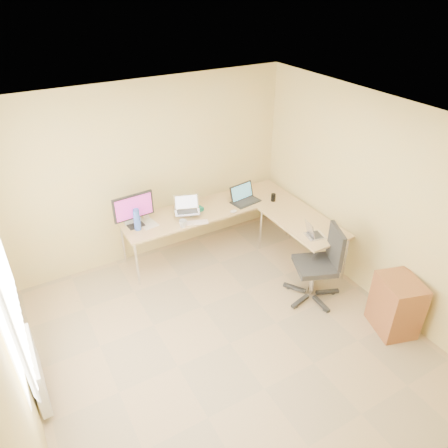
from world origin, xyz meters
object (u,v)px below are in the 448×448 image
water_bottle (137,219)px  laptop_return (316,230)px  cabinet (396,305)px  keyboard (195,223)px  desk_fan (146,210)px  laptop_center (187,205)px  laptop_black (246,194)px  mug (183,224)px  monitor (134,211)px  desk_return (301,242)px  desk_main (210,228)px  office_chair (315,266)px

water_bottle → laptop_return: size_ratio=1.12×
cabinet → keyboard: bearing=140.3°
laptop_return → water_bottle: bearing=68.5°
laptop_return → cabinet: size_ratio=0.39×
water_bottle → desk_fan: size_ratio=1.26×
keyboard → laptop_return: 1.66m
laptop_center → desk_fan: bearing=173.8°
laptop_black → mug: 1.15m
monitor → laptop_center: size_ratio=1.59×
desk_return → desk_main: bearing=134.3°
desk_return → monitor: monitor is taller
laptop_black → cabinet: (0.56, -2.48, -0.50)m
desk_main → water_bottle: bearing=-177.5°
desk_main → laptop_return: laptop_return is taller
desk_fan → office_chair: bearing=-37.9°
laptop_black → water_bottle: 1.69m
office_chair → cabinet: 1.06m
laptop_black → keyboard: bearing=-179.1°
laptop_center → cabinet: size_ratio=0.49×
keyboard → laptop_return: (1.25, -1.09, 0.08)m
laptop_black → desk_fan: bearing=158.6°
desk_main → keyboard: size_ratio=6.95×
desk_return → keyboard: 1.58m
desk_return → water_bottle: 2.36m
keyboard → cabinet: 2.79m
desk_fan → cabinet: size_ratio=0.34×
laptop_center → water_bottle: water_bottle is taller
desk_return → laptop_return: 0.60m
desk_return → laptop_return: bearing=-106.4°
office_chair → monitor: bearing=158.2°
laptop_black → laptop_return: size_ratio=1.50×
water_bottle → cabinet: (2.25, -2.55, -0.53)m
laptop_black → mug: (-1.13, -0.18, -0.08)m
mug → office_chair: (1.21, -1.37, -0.28)m
laptop_center → keyboard: size_ratio=0.94×
desk_return → laptop_return: (-0.11, -0.38, 0.46)m
laptop_center → mug: (-0.19, -0.25, -0.12)m
laptop_center → keyboard: bearing=-72.4°
desk_fan → laptop_return: 2.38m
water_bottle → desk_fan: bearing=49.4°
desk_return → keyboard: bearing=152.4°
cabinet → monitor: bearing=147.4°
laptop_black → cabinet: laptop_black is taller
laptop_center → laptop_black: (0.94, -0.07, -0.04)m
monitor → desk_fan: monitor is taller
desk_fan → office_chair: (1.56, -1.86, -0.35)m
laptop_black → keyboard: (-0.95, -0.17, -0.12)m
desk_return → monitor: 2.43m
laptop_center → mug: size_ratio=3.21×
desk_return → laptop_black: size_ratio=3.08×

